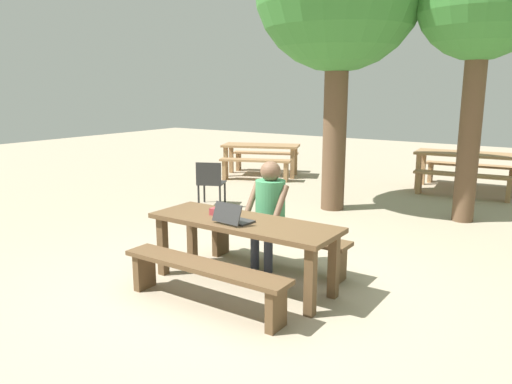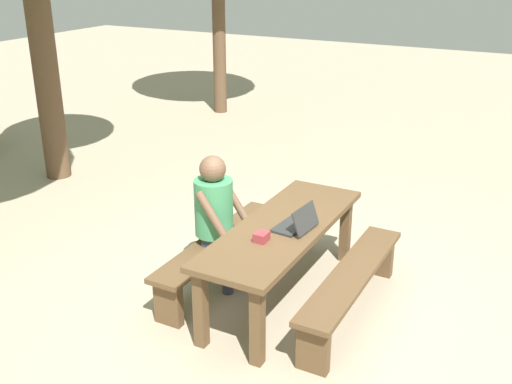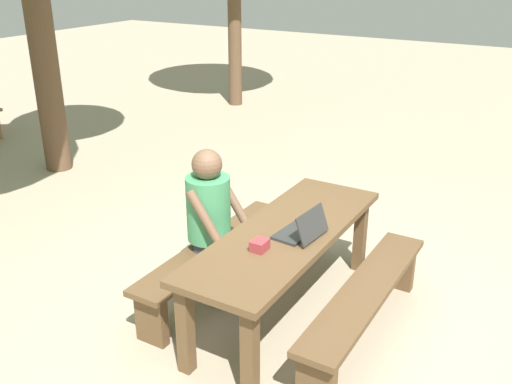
{
  "view_description": "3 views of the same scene",
  "coord_description": "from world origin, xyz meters",
  "px_view_note": "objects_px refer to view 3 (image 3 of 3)",
  "views": [
    {
      "loc": [
        2.81,
        -3.94,
        2.03
      ],
      "look_at": [
        -0.01,
        0.25,
        0.95
      ],
      "focal_mm": 34.39,
      "sensor_mm": 36.0,
      "label": 1
    },
    {
      "loc": [
        -4.19,
        -1.97,
        2.86
      ],
      "look_at": [
        -0.01,
        0.25,
        0.95
      ],
      "focal_mm": 42.61,
      "sensor_mm": 36.0,
      "label": 2
    },
    {
      "loc": [
        -3.33,
        -1.71,
        2.57
      ],
      "look_at": [
        -0.01,
        0.25,
        0.95
      ],
      "focal_mm": 40.4,
      "sensor_mm": 36.0,
      "label": 3
    }
  ],
  "objects_px": {
    "person_seated": "(212,213)",
    "laptop": "(302,229)",
    "picnic_table_front": "(286,243)",
    "small_pouch": "(260,245)"
  },
  "relations": [
    {
      "from": "small_pouch",
      "to": "person_seated",
      "type": "bearing_deg",
      "value": 64.02
    },
    {
      "from": "person_seated",
      "to": "laptop",
      "type": "bearing_deg",
      "value": -86.74
    },
    {
      "from": "picnic_table_front",
      "to": "person_seated",
      "type": "bearing_deg",
      "value": 96.54
    },
    {
      "from": "laptop",
      "to": "person_seated",
      "type": "distance_m",
      "value": 0.75
    },
    {
      "from": "picnic_table_front",
      "to": "person_seated",
      "type": "relative_size",
      "value": 1.65
    },
    {
      "from": "small_pouch",
      "to": "laptop",
      "type": "bearing_deg",
      "value": -25.13
    },
    {
      "from": "laptop",
      "to": "person_seated",
      "type": "xyz_separation_m",
      "value": [
        -0.04,
        0.74,
        -0.03
      ]
    },
    {
      "from": "picnic_table_front",
      "to": "small_pouch",
      "type": "distance_m",
      "value": 0.38
    },
    {
      "from": "picnic_table_front",
      "to": "person_seated",
      "type": "height_order",
      "value": "person_seated"
    },
    {
      "from": "laptop",
      "to": "picnic_table_front",
      "type": "bearing_deg",
      "value": -95.85
    }
  ]
}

